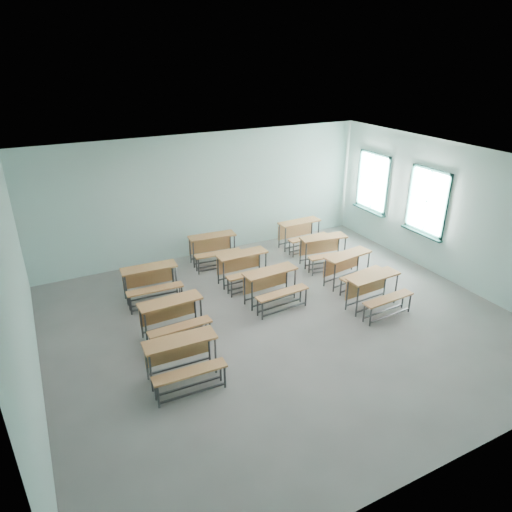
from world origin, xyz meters
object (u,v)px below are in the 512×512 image
Objects in this scene: desk_unit_r1c0 at (173,314)px; desk_unit_r2c0 at (151,279)px; desk_unit_r2c1 at (244,264)px; desk_unit_r1c1 at (273,283)px; desk_unit_r0c2 at (376,288)px; desk_unit_r1c2 at (351,265)px; desk_unit_r3c1 at (214,245)px; desk_unit_r0c0 at (183,355)px; desk_unit_r2c2 at (325,247)px; desk_unit_r3c2 at (301,231)px.

desk_unit_r1c0 and desk_unit_r2c0 have the same top height.
desk_unit_r1c0 is 2.54m from desk_unit_r2c1.
desk_unit_r1c0 is at bearing -148.32° from desk_unit_r2c1.
desk_unit_r1c0 is 0.98× the size of desk_unit_r1c1.
desk_unit_r0c2 is 0.96× the size of desk_unit_r1c2.
desk_unit_r2c0 is 2.22m from desk_unit_r3c1.
desk_unit_r2c0 is at bearing 154.13° from desk_unit_r1c2.
desk_unit_r0c0 is 1.01× the size of desk_unit_r2c1.
desk_unit_r1c1 is (2.55, 1.56, 0.00)m from desk_unit_r0c0.
desk_unit_r1c2 is 1.00× the size of desk_unit_r2c2.
desk_unit_r1c2 is 1.07× the size of desk_unit_r2c1.
desk_unit_r2c0 is at bearing 144.92° from desk_unit_r0c2.
desk_unit_r1c1 is at bearing -77.38° from desk_unit_r3c1.
desk_unit_r3c1 is at bearing 98.04° from desk_unit_r2c1.
desk_unit_r2c0 is at bearing 87.42° from desk_unit_r1c0.
desk_unit_r1c2 and desk_unit_r3c1 have the same top height.
desk_unit_r1c1 is at bearing -28.31° from desk_unit_r2c0.
desk_unit_r3c2 is (4.74, 3.89, 0.00)m from desk_unit_r0c0.
desk_unit_r0c0 is at bearing -152.45° from desk_unit_r1c1.
desk_unit_r2c0 and desk_unit_r3c2 have the same top height.
desk_unit_r2c1 is at bearing 144.32° from desk_unit_r1c2.
desk_unit_r0c2 is at bearing -108.26° from desk_unit_r1c2.
desk_unit_r1c1 is at bearing 170.76° from desk_unit_r1c2.
desk_unit_r1c2 is 3.47m from desk_unit_r3c1.
desk_unit_r2c0 is at bearing -145.91° from desk_unit_r3c1.
desk_unit_r0c2 is 0.99× the size of desk_unit_r1c1.
desk_unit_r2c0 is at bearing 86.71° from desk_unit_r0c0.
desk_unit_r2c2 and desk_unit_r3c2 have the same top height.
desk_unit_r1c2 is 1.05× the size of desk_unit_r2c0.
desk_unit_r0c0 is 0.98× the size of desk_unit_r1c1.
desk_unit_r1c1 and desk_unit_r2c0 have the same top height.
desk_unit_r1c2 and desk_unit_r2c0 have the same top height.
desk_unit_r3c2 is at bearing 78.52° from desk_unit_r1c2.
desk_unit_r0c0 is 0.95× the size of desk_unit_r1c2.
desk_unit_r0c0 is at bearing -142.16° from desk_unit_r3c2.
desk_unit_r1c1 and desk_unit_r2c2 have the same top height.
desk_unit_r1c1 is 1.01× the size of desk_unit_r2c0.
desk_unit_r1c1 and desk_unit_r2c1 have the same top height.
desk_unit_r0c2 and desk_unit_r1c2 have the same top height.
desk_unit_r0c0 is 0.99× the size of desk_unit_r0c2.
desk_unit_r1c2 is at bearing -86.08° from desk_unit_r2c2.
desk_unit_r2c0 and desk_unit_r2c1 have the same top height.
desk_unit_r1c1 is at bearing -134.73° from desk_unit_r3c2.
desk_unit_r0c0 is 4.82m from desk_unit_r1c2.
desk_unit_r0c2 is at bearing -54.96° from desk_unit_r3c1.
desk_unit_r1c2 is at bearing -15.71° from desk_unit_r2c0.
desk_unit_r3c2 is (4.49, 2.59, 0.00)m from desk_unit_r1c0.
desk_unit_r1c1 is 3.20m from desk_unit_r3c2.
desk_unit_r0c0 is 5.35m from desk_unit_r2c2.
desk_unit_r1c2 and desk_unit_r3c2 have the same top height.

